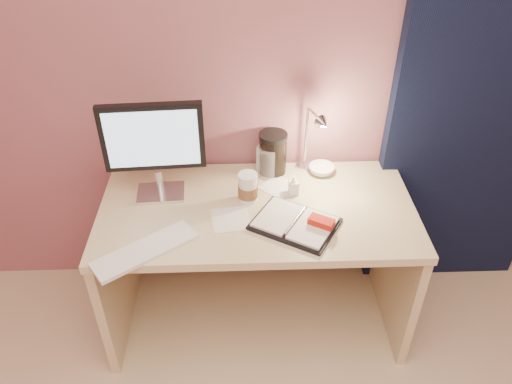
{
  "coord_description": "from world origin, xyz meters",
  "views": [
    {
      "loc": [
        -0.07,
        -0.35,
        2.11
      ],
      "look_at": [
        -0.01,
        1.33,
        0.85
      ],
      "focal_mm": 35.0,
      "sensor_mm": 36.0,
      "label": 1
    }
  ],
  "objects_px": {
    "planner": "(297,223)",
    "dark_jar": "(273,155)",
    "desk_lamp": "(302,138)",
    "keyboard": "(145,250)",
    "monitor": "(154,143)",
    "bowl": "(322,170)",
    "desk": "(257,234)",
    "clear_cup": "(267,163)",
    "product_box": "(268,158)",
    "coffee_cup": "(248,189)",
    "lotion_bottle": "(294,185)"
  },
  "relations": [
    {
      "from": "lotion_bottle",
      "to": "desk_lamp",
      "type": "xyz_separation_m",
      "value": [
        0.04,
        0.13,
        0.17
      ]
    },
    {
      "from": "desk",
      "to": "bowl",
      "type": "bearing_deg",
      "value": 29.33
    },
    {
      "from": "desk_lamp",
      "to": "coffee_cup",
      "type": "bearing_deg",
      "value": -165.72
    },
    {
      "from": "monitor",
      "to": "lotion_bottle",
      "type": "relative_size",
      "value": 4.8
    },
    {
      "from": "keyboard",
      "to": "lotion_bottle",
      "type": "bearing_deg",
      "value": -5.41
    },
    {
      "from": "desk",
      "to": "monitor",
      "type": "relative_size",
      "value": 3.03
    },
    {
      "from": "coffee_cup",
      "to": "desk_lamp",
      "type": "relative_size",
      "value": 0.41
    },
    {
      "from": "planner",
      "to": "dark_jar",
      "type": "xyz_separation_m",
      "value": [
        -0.08,
        0.41,
        0.08
      ]
    },
    {
      "from": "monitor",
      "to": "planner",
      "type": "xyz_separation_m",
      "value": [
        0.6,
        -0.24,
        -0.26
      ]
    },
    {
      "from": "desk",
      "to": "coffee_cup",
      "type": "distance_m",
      "value": 0.3
    },
    {
      "from": "coffee_cup",
      "to": "monitor",
      "type": "bearing_deg",
      "value": 171.34
    },
    {
      "from": "dark_jar",
      "to": "product_box",
      "type": "height_order",
      "value": "dark_jar"
    },
    {
      "from": "monitor",
      "to": "keyboard",
      "type": "bearing_deg",
      "value": -96.22
    },
    {
      "from": "desk_lamp",
      "to": "dark_jar",
      "type": "bearing_deg",
      "value": 136.27
    },
    {
      "from": "coffee_cup",
      "to": "desk_lamp",
      "type": "distance_m",
      "value": 0.34
    },
    {
      "from": "product_box",
      "to": "desk_lamp",
      "type": "xyz_separation_m",
      "value": [
        0.15,
        -0.06,
        0.15
      ]
    },
    {
      "from": "lotion_bottle",
      "to": "product_box",
      "type": "bearing_deg",
      "value": 118.9
    },
    {
      "from": "monitor",
      "to": "keyboard",
      "type": "distance_m",
      "value": 0.47
    },
    {
      "from": "desk_lamp",
      "to": "keyboard",
      "type": "bearing_deg",
      "value": -164.46
    },
    {
      "from": "planner",
      "to": "dark_jar",
      "type": "relative_size",
      "value": 2.26
    },
    {
      "from": "monitor",
      "to": "keyboard",
      "type": "xyz_separation_m",
      "value": [
        -0.02,
        -0.38,
        -0.27
      ]
    },
    {
      "from": "dark_jar",
      "to": "product_box",
      "type": "xyz_separation_m",
      "value": [
        -0.02,
        0.01,
        -0.02
      ]
    },
    {
      "from": "coffee_cup",
      "to": "clear_cup",
      "type": "xyz_separation_m",
      "value": [
        0.09,
        0.19,
        0.01
      ]
    },
    {
      "from": "keyboard",
      "to": "clear_cup",
      "type": "height_order",
      "value": "clear_cup"
    },
    {
      "from": "desk",
      "to": "dark_jar",
      "type": "height_order",
      "value": "dark_jar"
    },
    {
      "from": "clear_cup",
      "to": "keyboard",
      "type": "bearing_deg",
      "value": -134.97
    },
    {
      "from": "lotion_bottle",
      "to": "dark_jar",
      "type": "bearing_deg",
      "value": 114.93
    },
    {
      "from": "bowl",
      "to": "dark_jar",
      "type": "height_order",
      "value": "dark_jar"
    },
    {
      "from": "monitor",
      "to": "coffee_cup",
      "type": "relative_size",
      "value": 3.24
    },
    {
      "from": "dark_jar",
      "to": "product_box",
      "type": "distance_m",
      "value": 0.04
    },
    {
      "from": "clear_cup",
      "to": "dark_jar",
      "type": "xyz_separation_m",
      "value": [
        0.03,
        0.04,
        0.02
      ]
    },
    {
      "from": "planner",
      "to": "product_box",
      "type": "relative_size",
      "value": 3.02
    },
    {
      "from": "desk",
      "to": "monitor",
      "type": "xyz_separation_m",
      "value": [
        -0.44,
        0.03,
        0.5
      ]
    },
    {
      "from": "monitor",
      "to": "bowl",
      "type": "relative_size",
      "value": 3.68
    },
    {
      "from": "clear_cup",
      "to": "bowl",
      "type": "bearing_deg",
      "value": 3.81
    },
    {
      "from": "product_box",
      "to": "bowl",
      "type": "bearing_deg",
      "value": 10.78
    },
    {
      "from": "desk",
      "to": "keyboard",
      "type": "xyz_separation_m",
      "value": [
        -0.45,
        -0.35,
        0.23
      ]
    },
    {
      "from": "desk",
      "to": "keyboard",
      "type": "distance_m",
      "value": 0.62
    },
    {
      "from": "desk",
      "to": "planner",
      "type": "xyz_separation_m",
      "value": [
        0.16,
        -0.21,
        0.24
      ]
    },
    {
      "from": "dark_jar",
      "to": "product_box",
      "type": "bearing_deg",
      "value": 151.24
    },
    {
      "from": "keyboard",
      "to": "coffee_cup",
      "type": "height_order",
      "value": "coffee_cup"
    },
    {
      "from": "lotion_bottle",
      "to": "desk_lamp",
      "type": "relative_size",
      "value": 0.28
    },
    {
      "from": "coffee_cup",
      "to": "dark_jar",
      "type": "height_order",
      "value": "dark_jar"
    },
    {
      "from": "product_box",
      "to": "desk_lamp",
      "type": "relative_size",
      "value": 0.4
    },
    {
      "from": "desk",
      "to": "coffee_cup",
      "type": "bearing_deg",
      "value": -146.63
    },
    {
      "from": "lotion_bottle",
      "to": "desk_lamp",
      "type": "bearing_deg",
      "value": 72.61
    },
    {
      "from": "desk_lamp",
      "to": "clear_cup",
      "type": "bearing_deg",
      "value": 155.51
    },
    {
      "from": "planner",
      "to": "lotion_bottle",
      "type": "height_order",
      "value": "lotion_bottle"
    },
    {
      "from": "planner",
      "to": "bowl",
      "type": "distance_m",
      "value": 0.42
    },
    {
      "from": "bowl",
      "to": "desk_lamp",
      "type": "distance_m",
      "value": 0.23
    }
  ]
}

